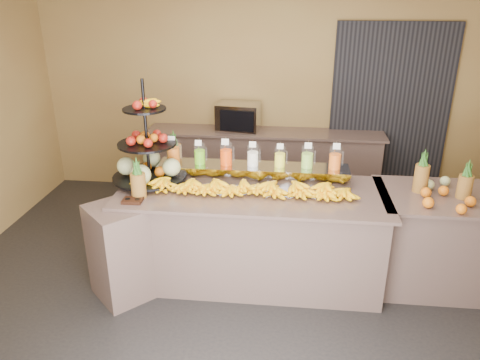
% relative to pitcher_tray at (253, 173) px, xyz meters
% --- Properties ---
extents(ground, '(6.00, 6.00, 0.00)m').
position_rel_pitcher_tray_xyz_m(ground, '(0.02, -0.58, -1.01)').
color(ground, black).
rests_on(ground, ground).
extents(room_envelope, '(6.04, 5.02, 2.82)m').
position_rel_pitcher_tray_xyz_m(room_envelope, '(0.21, 0.21, 0.87)').
color(room_envelope, olive).
rests_on(room_envelope, ground).
extents(buffet_counter, '(2.75, 1.25, 0.93)m').
position_rel_pitcher_tray_xyz_m(buffet_counter, '(-0.09, -0.32, -0.54)').
color(buffet_counter, gray).
rests_on(buffet_counter, ground).
extents(right_counter, '(1.08, 0.88, 0.93)m').
position_rel_pitcher_tray_xyz_m(right_counter, '(1.72, -0.18, -0.54)').
color(right_counter, gray).
rests_on(right_counter, ground).
extents(back_ledge, '(3.10, 0.55, 0.93)m').
position_rel_pitcher_tray_xyz_m(back_ledge, '(0.02, 1.67, -0.54)').
color(back_ledge, gray).
rests_on(back_ledge, ground).
extents(pitcher_tray, '(1.85, 0.30, 0.15)m').
position_rel_pitcher_tray_xyz_m(pitcher_tray, '(0.00, 0.00, 0.00)').
color(pitcher_tray, gray).
rests_on(pitcher_tray, buffet_counter).
extents(juice_pitcher_orange_a, '(0.12, 0.13, 0.30)m').
position_rel_pitcher_tray_xyz_m(juice_pitcher_orange_a, '(-0.78, -0.00, 0.18)').
color(juice_pitcher_orange_a, silver).
rests_on(juice_pitcher_orange_a, pitcher_tray).
extents(juice_pitcher_green, '(0.11, 0.11, 0.26)m').
position_rel_pitcher_tray_xyz_m(juice_pitcher_green, '(-0.52, -0.00, 0.16)').
color(juice_pitcher_green, silver).
rests_on(juice_pitcher_green, pitcher_tray).
extents(juice_pitcher_orange_b, '(0.12, 0.12, 0.29)m').
position_rel_pitcher_tray_xyz_m(juice_pitcher_orange_b, '(-0.26, -0.00, 0.17)').
color(juice_pitcher_orange_b, silver).
rests_on(juice_pitcher_orange_b, pitcher_tray).
extents(juice_pitcher_milk, '(0.11, 0.11, 0.27)m').
position_rel_pitcher_tray_xyz_m(juice_pitcher_milk, '(-0.00, -0.00, 0.17)').
color(juice_pitcher_milk, silver).
rests_on(juice_pitcher_milk, pitcher_tray).
extents(juice_pitcher_lemon, '(0.11, 0.11, 0.26)m').
position_rel_pitcher_tray_xyz_m(juice_pitcher_lemon, '(0.26, -0.00, 0.16)').
color(juice_pitcher_lemon, silver).
rests_on(juice_pitcher_lemon, pitcher_tray).
extents(juice_pitcher_lime, '(0.11, 0.12, 0.28)m').
position_rel_pitcher_tray_xyz_m(juice_pitcher_lime, '(0.52, -0.00, 0.17)').
color(juice_pitcher_lime, silver).
rests_on(juice_pitcher_lime, pitcher_tray).
extents(juice_pitcher_orange_c, '(0.12, 0.12, 0.28)m').
position_rel_pitcher_tray_xyz_m(juice_pitcher_orange_c, '(0.78, -0.00, 0.17)').
color(juice_pitcher_orange_c, silver).
rests_on(juice_pitcher_orange_c, pitcher_tray).
extents(banana_heap, '(2.12, 0.19, 0.18)m').
position_rel_pitcher_tray_xyz_m(banana_heap, '(-0.06, -0.31, 0.00)').
color(banana_heap, yellow).
rests_on(banana_heap, buffet_counter).
extents(fruit_stand, '(0.86, 0.86, 1.00)m').
position_rel_pitcher_tray_xyz_m(fruit_stand, '(-0.94, -0.16, 0.18)').
color(fruit_stand, black).
rests_on(fruit_stand, buffet_counter).
extents(condiment_caddy, '(0.18, 0.13, 0.03)m').
position_rel_pitcher_tray_xyz_m(condiment_caddy, '(-1.01, -0.62, -0.06)').
color(condiment_caddy, black).
rests_on(condiment_caddy, buffet_counter).
extents(pineapple_left_a, '(0.13, 0.13, 0.39)m').
position_rel_pitcher_tray_xyz_m(pineapple_left_a, '(-0.98, -0.52, 0.07)').
color(pineapple_left_a, brown).
rests_on(pineapple_left_a, buffet_counter).
extents(pineapple_left_b, '(0.15, 0.15, 0.44)m').
position_rel_pitcher_tray_xyz_m(pineapple_left_b, '(-0.82, 0.16, 0.09)').
color(pineapple_left_b, brown).
rests_on(pineapple_left_b, buffet_counter).
extents(right_fruit_pile, '(0.49, 0.47, 0.26)m').
position_rel_pitcher_tray_xyz_m(right_fruit_pile, '(1.71, -0.27, 0.01)').
color(right_fruit_pile, brown).
rests_on(right_fruit_pile, right_counter).
extents(oven_warmer, '(0.58, 0.43, 0.36)m').
position_rel_pitcher_tray_xyz_m(oven_warmer, '(-0.33, 1.67, 0.11)').
color(oven_warmer, gray).
rests_on(oven_warmer, back_ledge).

